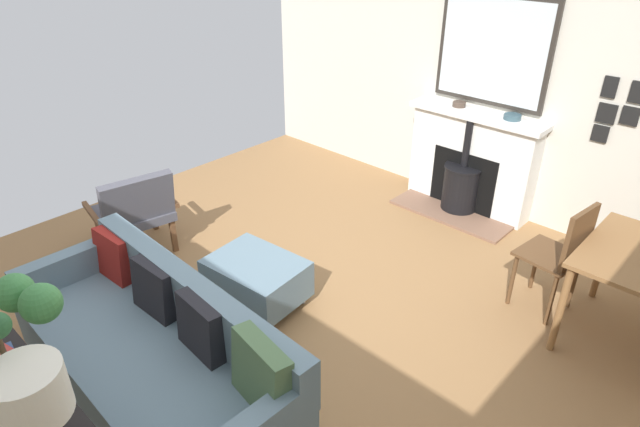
{
  "coord_description": "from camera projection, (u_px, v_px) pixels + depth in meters",
  "views": [
    {
      "loc": [
        2.02,
        2.32,
        2.65
      ],
      "look_at": [
        -0.43,
        0.02,
        0.79
      ],
      "focal_mm": 30.11,
      "sensor_mm": 36.0,
      "label": 1
    }
  ],
  "objects": [
    {
      "name": "fireplace",
      "position": [
        469.0,
        167.0,
        5.38
      ],
      "size": [
        0.64,
        1.35,
        1.01
      ],
      "color": "brown",
      "rests_on": "ground"
    },
    {
      "name": "dining_chair_near_fireplace",
      "position": [
        562.0,
        251.0,
        3.86
      ],
      "size": [
        0.45,
        0.45,
        0.91
      ],
      "color": "brown",
      "rests_on": "ground"
    },
    {
      "name": "console_table",
      "position": [
        1.0,
        394.0,
        2.54
      ],
      "size": [
        0.39,
        1.72,
        0.75
      ],
      "color": "black",
      "rests_on": "ground"
    },
    {
      "name": "ground_plane",
      "position": [
        279.0,
        326.0,
        3.97
      ],
      "size": [
        5.65,
        5.65,
        0.01
      ],
      "primitive_type": "cube",
      "color": "olive"
    },
    {
      "name": "armchair_accent",
      "position": [
        135.0,
        209.0,
        4.6
      ],
      "size": [
        0.77,
        0.71,
        0.81
      ],
      "color": "brown",
      "rests_on": "ground"
    },
    {
      "name": "wall_left",
      "position": [
        492.0,
        64.0,
        5.07
      ],
      "size": [
        0.12,
        5.65,
        2.85
      ],
      "primitive_type": "cube",
      "color": "beige",
      "rests_on": "ground"
    },
    {
      "name": "photo_gallery_row",
      "position": [
        617.0,
        109.0,
        4.39
      ],
      "size": [
        0.02,
        0.33,
        0.55
      ],
      "color": "black"
    },
    {
      "name": "mantel_bowl_far",
      "position": [
        512.0,
        117.0,
        4.92
      ],
      "size": [
        0.16,
        0.16,
        0.05
      ],
      "color": "#334C56",
      "rests_on": "fireplace"
    },
    {
      "name": "mantel_bowl_near",
      "position": [
        459.0,
        104.0,
        5.25
      ],
      "size": [
        0.13,
        0.13,
        0.05
      ],
      "color": "#47382D",
      "rests_on": "fireplace"
    },
    {
      "name": "potted_plant",
      "position": [
        13.0,
        348.0,
        2.17
      ],
      "size": [
        0.44,
        0.41,
        0.67
      ],
      "color": "#99704C",
      "rests_on": "console_table"
    },
    {
      "name": "ottoman",
      "position": [
        257.0,
        278.0,
        4.09
      ],
      "size": [
        0.59,
        0.75,
        0.39
      ],
      "color": "#B2B2B7",
      "rests_on": "ground"
    },
    {
      "name": "mirror_over_mantel",
      "position": [
        493.0,
        51.0,
        4.92
      ],
      "size": [
        0.04,
        1.1,
        0.99
      ],
      "color": "#2D2823"
    },
    {
      "name": "sofa",
      "position": [
        157.0,
        356.0,
        3.19
      ],
      "size": [
        0.87,
        2.09,
        0.84
      ],
      "color": "#B2B2B7",
      "rests_on": "ground"
    },
    {
      "name": "table_lamp_far_end",
      "position": [
        30.0,
        395.0,
        1.93
      ],
      "size": [
        0.27,
        0.27,
        0.51
      ],
      "color": "white",
      "rests_on": "console_table"
    }
  ]
}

